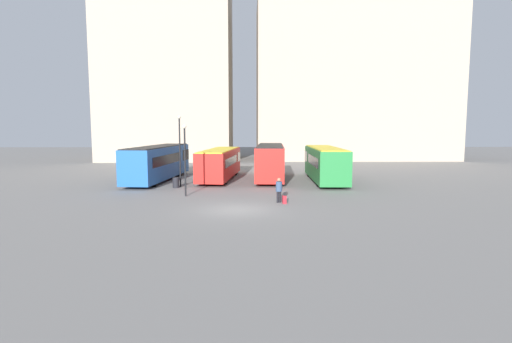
{
  "coord_description": "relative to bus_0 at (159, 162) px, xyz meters",
  "views": [
    {
      "loc": [
        0.71,
        -23.52,
        4.86
      ],
      "look_at": [
        1.29,
        8.02,
        1.43
      ],
      "focal_mm": 28.0,
      "sensor_mm": 36.0,
      "label": 1
    }
  ],
  "objects": [
    {
      "name": "bus_3",
      "position": [
        15.44,
        -0.9,
        -0.07
      ],
      "size": [
        2.92,
        11.21,
        3.11
      ],
      "rotation": [
        0.0,
        0.0,
        1.54
      ],
      "color": "#237A38",
      "rests_on": "ground_plane"
    },
    {
      "name": "building_block_left",
      "position": [
        -3.97,
        26.58,
        16.96
      ],
      "size": [
        19.22,
        15.04,
        37.43
      ],
      "color": "tan",
      "rests_on": "ground_plane"
    },
    {
      "name": "trash_bin",
      "position": [
        2.44,
        -4.81,
        -1.33
      ],
      "size": [
        0.52,
        0.52,
        0.85
      ],
      "color": "black",
      "rests_on": "ground_plane"
    },
    {
      "name": "bus_2",
      "position": [
        10.48,
        0.59,
        0.02
      ],
      "size": [
        3.21,
        10.98,
        3.28
      ],
      "rotation": [
        0.0,
        0.0,
        1.51
      ],
      "color": "red",
      "rests_on": "ground_plane"
    },
    {
      "name": "bus_0",
      "position": [
        0.0,
        0.0,
        0.0
      ],
      "size": [
        3.84,
        12.67,
        3.22
      ],
      "rotation": [
        0.0,
        0.0,
        1.46
      ],
      "color": "#1E56A3",
      "rests_on": "ground_plane"
    },
    {
      "name": "building_block_right",
      "position": [
        24.88,
        26.58,
        10.33
      ],
      "size": [
        30.17,
        12.62,
        24.18
      ],
      "color": "tan",
      "rests_on": "ground_plane"
    },
    {
      "name": "lamp_post_0",
      "position": [
        3.89,
        -8.93,
        1.3
      ],
      "size": [
        0.28,
        0.28,
        5.13
      ],
      "color": "black",
      "rests_on": "ground_plane"
    },
    {
      "name": "lamp_post_1",
      "position": [
        2.74,
        -4.29,
        1.7
      ],
      "size": [
        0.28,
        0.28,
        5.91
      ],
      "color": "black",
      "rests_on": "ground_plane"
    },
    {
      "name": "ground_plane",
      "position": [
        7.71,
        -13.8,
        -1.76
      ],
      "size": [
        160.0,
        160.0,
        0.0
      ],
      "primitive_type": "plane",
      "color": "slate"
    },
    {
      "name": "bus_1",
      "position": [
        5.68,
        0.83,
        -0.19
      ],
      "size": [
        3.65,
        11.35,
        2.86
      ],
      "rotation": [
        0.0,
        0.0,
        1.47
      ],
      "color": "red",
      "rests_on": "ground_plane"
    },
    {
      "name": "suitcase",
      "position": [
        10.73,
        -11.91,
        -1.49
      ],
      "size": [
        0.27,
        0.35,
        0.77
      ],
      "rotation": [
        0.0,
        0.0,
        1.73
      ],
      "color": "#B7232D",
      "rests_on": "ground_plane"
    },
    {
      "name": "traveler",
      "position": [
        10.41,
        -11.51,
        -0.79
      ],
      "size": [
        0.48,
        0.48,
        1.63
      ],
      "rotation": [
        0.0,
        0.0,
        1.73
      ],
      "color": "black",
      "rests_on": "ground_plane"
    }
  ]
}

